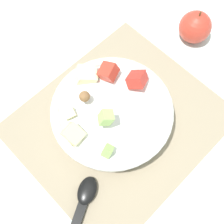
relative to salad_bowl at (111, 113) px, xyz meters
name	(u,v)px	position (x,y,z in m)	size (l,w,h in m)	color
ground_plane	(119,123)	(0.01, -0.02, -0.04)	(2.40, 2.40, 0.00)	silver
placemat	(119,122)	(0.01, -0.02, -0.04)	(0.41, 0.36, 0.01)	gray
salad_bowl	(111,113)	(0.00, 0.00, 0.00)	(0.25, 0.25, 0.10)	white
serving_spoon	(80,211)	(-0.18, -0.09, -0.03)	(0.19, 0.12, 0.01)	black
whole_apple	(195,27)	(0.30, 0.02, 0.00)	(0.08, 0.08, 0.09)	#BC3828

